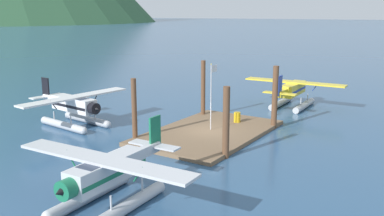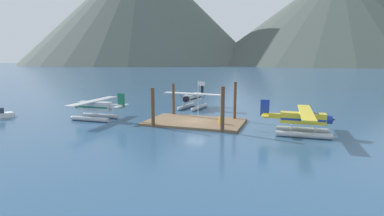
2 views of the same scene
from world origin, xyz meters
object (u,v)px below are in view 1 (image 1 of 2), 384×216
at_px(flagpole, 212,88).
at_px(seaplane_silver_port_aft, 107,177).
at_px(seaplane_white_bow_left, 74,108).
at_px(seaplane_yellow_stbd_aft, 293,92).
at_px(fuel_drum, 237,117).

distance_m(flagpole, seaplane_silver_port_aft, 14.89).
bearing_deg(seaplane_silver_port_aft, flagpole, 9.30).
bearing_deg(seaplane_white_bow_left, flagpole, -67.47).
bearing_deg(seaplane_yellow_stbd_aft, flagpole, 169.91).
bearing_deg(flagpole, seaplane_yellow_stbd_aft, -10.09).
height_order(flagpole, seaplane_white_bow_left, flagpole).
xyz_separation_m(fuel_drum, seaplane_yellow_stbd_aft, (9.70, -1.54, 0.84)).
bearing_deg(seaplane_white_bow_left, seaplane_silver_port_aft, -126.47).
height_order(flagpole, fuel_drum, flagpole).
relative_size(seaplane_silver_port_aft, seaplane_white_bow_left, 1.00).
relative_size(flagpole, seaplane_silver_port_aft, 0.52).
distance_m(flagpole, seaplane_white_bow_left, 12.18).
height_order(seaplane_silver_port_aft, seaplane_yellow_stbd_aft, same).
bearing_deg(flagpole, seaplane_white_bow_left, 112.53).
bearing_deg(seaplane_white_bow_left, fuel_drum, -56.72).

